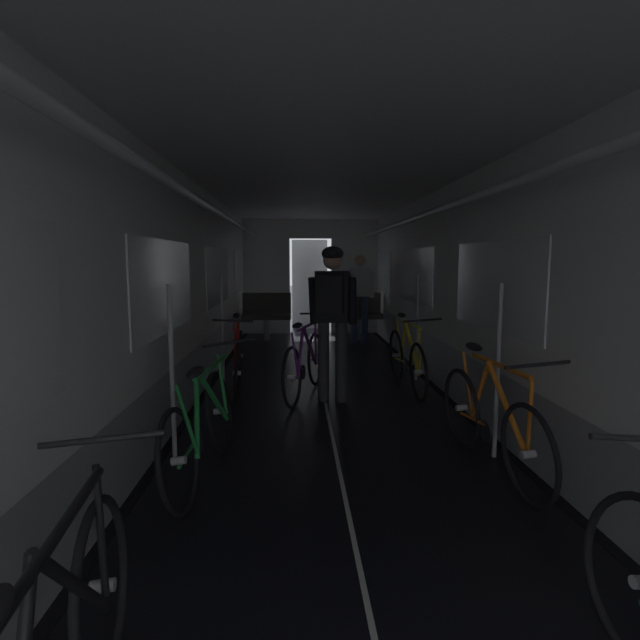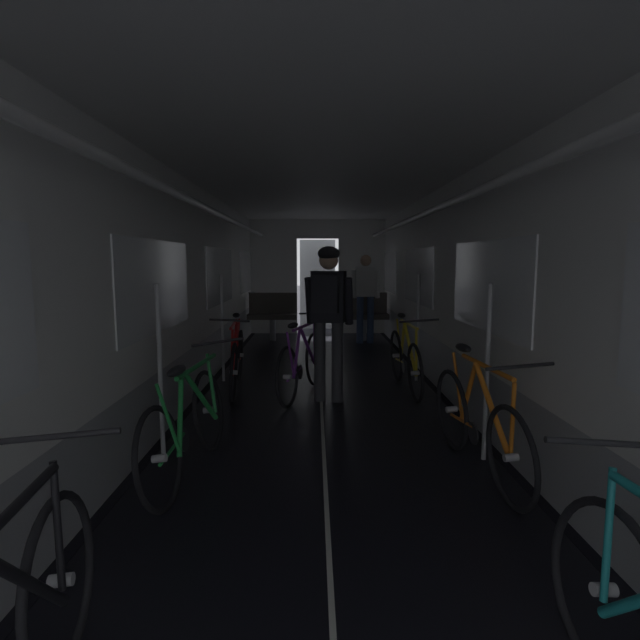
# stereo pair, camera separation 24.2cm
# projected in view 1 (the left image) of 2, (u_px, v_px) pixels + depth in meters

# --- Properties ---
(train_car_shell) EXTENTS (3.14, 12.34, 2.57)m
(train_car_shell) POSITION_uv_depth(u_px,v_px,m) (326.00, 249.00, 5.19)
(train_car_shell) COLOR black
(train_car_shell) RESTS_ON ground
(bench_seat_far_left) EXTENTS (0.98, 0.51, 0.95)m
(bench_seat_far_left) POSITION_uv_depth(u_px,v_px,m) (267.00, 312.00, 9.72)
(bench_seat_far_left) COLOR gray
(bench_seat_far_left) RESTS_ON ground
(bench_seat_far_right) EXTENTS (0.98, 0.51, 0.95)m
(bench_seat_far_right) POSITION_uv_depth(u_px,v_px,m) (357.00, 312.00, 9.81)
(bench_seat_far_right) COLOR gray
(bench_seat_far_right) RESTS_ON ground
(bicycle_orange) EXTENTS (0.44, 1.69, 0.94)m
(bicycle_orange) POSITION_uv_depth(u_px,v_px,m) (490.00, 421.00, 3.66)
(bicycle_orange) COLOR black
(bicycle_orange) RESTS_ON ground
(bicycle_yellow) EXTENTS (0.44, 1.69, 0.94)m
(bicycle_yellow) POSITION_uv_depth(u_px,v_px,m) (406.00, 359.00, 6.00)
(bicycle_yellow) COLOR black
(bicycle_yellow) RESTS_ON ground
(bicycle_green) EXTENTS (0.51, 1.70, 0.96)m
(bicycle_green) POSITION_uv_depth(u_px,v_px,m) (202.00, 426.00, 3.56)
(bicycle_green) COLOR black
(bicycle_green) RESTS_ON ground
(bicycle_red) EXTENTS (0.44, 1.69, 0.94)m
(bicycle_red) POSITION_uv_depth(u_px,v_px,m) (238.00, 360.00, 5.95)
(bicycle_red) COLOR black
(bicycle_red) RESTS_ON ground
(person_cyclist_aisle) EXTENTS (0.56, 0.45, 1.73)m
(person_cyclist_aisle) POSITION_uv_depth(u_px,v_px,m) (332.00, 307.00, 5.40)
(person_cyclist_aisle) COLOR #2D2D33
(person_cyclist_aisle) RESTS_ON ground
(bicycle_purple_in_aisle) EXTENTS (0.65, 1.64, 0.94)m
(bicycle_purple_in_aisle) POSITION_uv_depth(u_px,v_px,m) (305.00, 363.00, 5.73)
(bicycle_purple_in_aisle) COLOR black
(bicycle_purple_in_aisle) RESTS_ON ground
(person_standing_near_bench) EXTENTS (0.53, 0.23, 1.69)m
(person_standing_near_bench) POSITION_uv_depth(u_px,v_px,m) (360.00, 292.00, 9.38)
(person_standing_near_bench) COLOR #384C75
(person_standing_near_bench) RESTS_ON ground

